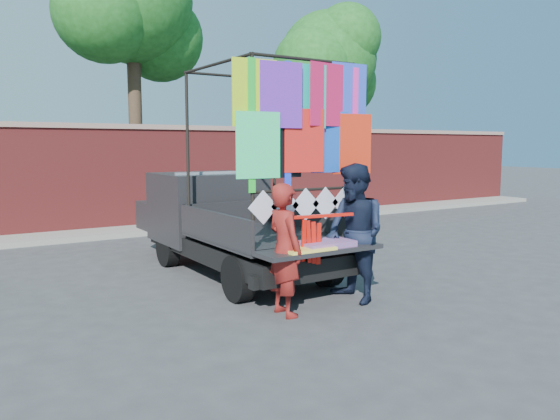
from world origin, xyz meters
TOP-DOWN VIEW (x-y plane):
  - ground at (0.00, 0.00)m, footprint 90.00×90.00m
  - brick_wall at (0.00, 7.00)m, footprint 30.00×0.45m
  - curb at (0.00, 6.30)m, footprint 30.00×1.20m
  - tree_mid at (1.02, 8.12)m, footprint 4.20×3.30m
  - tree_right at (7.52, 8.12)m, footprint 4.20×3.30m
  - pickup_truck at (0.39, 1.86)m, footprint 2.03×5.09m
  - woman at (-0.13, -0.96)m, footprint 0.40×0.61m
  - man at (0.98, -0.97)m, footprint 0.75×0.94m
  - streamer_bundle at (0.32, -0.98)m, footprint 0.92×0.18m

SIDE VIEW (x-z plane):
  - ground at x=0.00m, z-range 0.00..0.00m
  - curb at x=0.00m, z-range 0.00..0.12m
  - pickup_truck at x=0.39m, z-range -0.79..2.42m
  - woman at x=-0.13m, z-range 0.00..1.64m
  - man at x=0.98m, z-range 0.00..1.86m
  - streamer_bundle at x=0.32m, z-range 0.69..1.33m
  - brick_wall at x=0.00m, z-range 0.02..2.63m
  - tree_right at x=7.52m, z-range 1.44..8.06m
  - tree_mid at x=1.02m, z-range 1.83..9.56m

